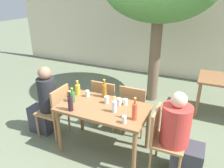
{
  "coord_description": "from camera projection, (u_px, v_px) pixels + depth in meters",
  "views": [
    {
      "loc": [
        1.29,
        -2.52,
        2.35
      ],
      "look_at": [
        0.0,
        0.3,
        1.03
      ],
      "focal_mm": 35.0,
      "sensor_mm": 36.0,
      "label": 1
    }
  ],
  "objects": [
    {
      "name": "person_seated_0",
      "position": [
        44.0,
        104.0,
        3.74
      ],
      "size": [
        0.55,
        0.3,
        1.25
      ],
      "rotation": [
        0.0,
        0.0,
        -1.57
      ],
      "color": "#383842",
      "rests_on": "ground_plane"
    },
    {
      "name": "drinking_glass_1",
      "position": [
        87.0,
        94.0,
        3.51
      ],
      "size": [
        0.07,
        0.07,
        0.11
      ],
      "color": "silver",
      "rests_on": "dining_table_front"
    },
    {
      "name": "drinking_glass_4",
      "position": [
        107.0,
        100.0,
        3.3
      ],
      "size": [
        0.07,
        0.07,
        0.11
      ],
      "color": "white",
      "rests_on": "dining_table_front"
    },
    {
      "name": "patio_chair_3",
      "position": [
        134.0,
        107.0,
        3.73
      ],
      "size": [
        0.44,
        0.44,
        0.93
      ],
      "rotation": [
        0.0,
        0.0,
        3.14
      ],
      "color": "#A87A4C",
      "rests_on": "ground_plane"
    },
    {
      "name": "drinking_glass_2",
      "position": [
        124.0,
        120.0,
        2.8
      ],
      "size": [
        0.06,
        0.06,
        0.1
      ],
      "color": "silver",
      "rests_on": "dining_table_front"
    },
    {
      "name": "water_bottle_3",
      "position": [
        114.0,
        106.0,
        3.05
      ],
      "size": [
        0.07,
        0.07,
        0.24
      ],
      "color": "silver",
      "rests_on": "dining_table_front"
    },
    {
      "name": "dining_table_front",
      "position": [
        104.0,
        113.0,
        3.26
      ],
      "size": [
        1.34,
        0.76,
        0.78
      ],
      "color": "brown",
      "rests_on": "ground_plane"
    },
    {
      "name": "patio_chair_0",
      "position": [
        56.0,
        109.0,
        3.66
      ],
      "size": [
        0.44,
        0.44,
        0.93
      ],
      "rotation": [
        0.0,
        0.0,
        -1.57
      ],
      "color": "#A87A4C",
      "rests_on": "ground_plane"
    },
    {
      "name": "patio_chair_1",
      "position": [
        163.0,
        136.0,
        2.97
      ],
      "size": [
        0.44,
        0.44,
        0.93
      ],
      "rotation": [
        0.0,
        0.0,
        1.57
      ],
      "color": "#A87A4C",
      "rests_on": "ground_plane"
    },
    {
      "name": "green_bottle_2",
      "position": [
        72.0,
        97.0,
        3.33
      ],
      "size": [
        0.08,
        0.08,
        0.23
      ],
      "color": "#287A38",
      "rests_on": "dining_table_front"
    },
    {
      "name": "soda_bottle_5",
      "position": [
        135.0,
        111.0,
        2.85
      ],
      "size": [
        0.07,
        0.07,
        0.32
      ],
      "color": "#DB4C2D",
      "rests_on": "dining_table_front"
    },
    {
      "name": "amber_bottle_0",
      "position": [
        104.0,
        90.0,
        3.47
      ],
      "size": [
        0.08,
        0.08,
        0.3
      ],
      "color": "#9E661E",
      "rests_on": "dining_table_front"
    },
    {
      "name": "ground_plane",
      "position": [
        104.0,
        149.0,
        3.53
      ],
      "size": [
        30.0,
        30.0,
        0.0
      ],
      "primitive_type": "plane",
      "color": "#667056"
    },
    {
      "name": "oil_cruet_1",
      "position": [
        78.0,
        89.0,
        3.58
      ],
      "size": [
        0.08,
        0.08,
        0.24
      ],
      "color": "gold",
      "rests_on": "dining_table_front"
    },
    {
      "name": "drinking_glass_3",
      "position": [
        125.0,
        102.0,
        3.26
      ],
      "size": [
        0.07,
        0.07,
        0.09
      ],
      "color": "silver",
      "rests_on": "dining_table_front"
    },
    {
      "name": "wine_bottle_4",
      "position": [
        70.0,
        103.0,
        3.08
      ],
      "size": [
        0.07,
        0.07,
        0.31
      ],
      "color": "#331923",
      "rests_on": "dining_table_front"
    },
    {
      "name": "drinking_glass_0",
      "position": [
        119.0,
        101.0,
        3.27
      ],
      "size": [
        0.08,
        0.08,
        0.1
      ],
      "color": "silver",
      "rests_on": "dining_table_front"
    },
    {
      "name": "patio_chair_2",
      "position": [
        106.0,
        101.0,
        3.93
      ],
      "size": [
        0.44,
        0.44,
        0.93
      ],
      "rotation": [
        0.0,
        0.0,
        3.14
      ],
      "color": "#A87A4C",
      "rests_on": "ground_plane"
    },
    {
      "name": "cafe_building_wall",
      "position": [
        164.0,
        28.0,
        6.14
      ],
      "size": [
        10.0,
        0.08,
        2.8
      ],
      "color": "beige",
      "rests_on": "ground_plane"
    },
    {
      "name": "person_seated_1",
      "position": [
        181.0,
        139.0,
        2.87
      ],
      "size": [
        0.59,
        0.38,
        1.22
      ],
      "rotation": [
        0.0,
        0.0,
        1.57
      ],
      "color": "#383842",
      "rests_on": "ground_plane"
    }
  ]
}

